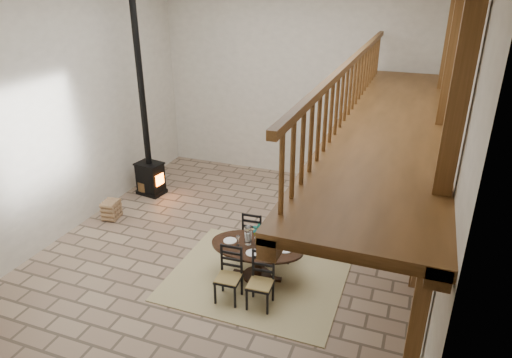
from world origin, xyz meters
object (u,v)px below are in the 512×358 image
at_px(dining_table, 257,259).
at_px(wood_stove, 148,150).
at_px(log_stack, 111,210).
at_px(log_basket, 148,185).

height_order(dining_table, wood_stove, wood_stove).
distance_m(dining_table, log_stack, 3.88).
height_order(log_basket, log_stack, log_stack).
distance_m(log_basket, log_stack, 1.43).
xyz_separation_m(log_basket, log_stack, (-0.00, -1.43, 0.03)).
bearing_deg(log_stack, wood_stove, 84.72).
bearing_deg(dining_table, log_stack, 162.66).
distance_m(dining_table, log_basket, 4.45).
height_order(dining_table, log_stack, dining_table).
bearing_deg(wood_stove, log_basket, 174.65).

